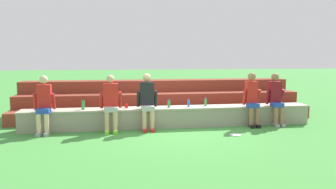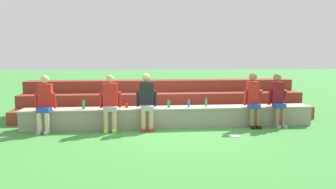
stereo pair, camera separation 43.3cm
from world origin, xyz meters
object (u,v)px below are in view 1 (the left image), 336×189
object	(u,v)px
person_far_left	(44,103)
water_bottle_near_right	(189,103)
person_right_of_center	(252,98)
person_far_right	(276,98)
water_bottle_near_left	(206,102)
person_center	(147,100)
water_bottle_mid_right	(83,105)
frisbee	(235,135)
person_left_of_center	(111,102)
water_bottle_center_gap	(169,104)
plastic_cup_right_end	(126,106)

from	to	relation	value
person_far_left	water_bottle_near_right	size ratio (longest dim) A/B	6.43
person_right_of_center	person_far_right	bearing A→B (deg)	2.37
water_bottle_near_right	water_bottle_near_left	world-z (taller)	water_bottle_near_left
person_center	water_bottle_mid_right	xyz separation A→B (m)	(-1.63, 0.25, -0.12)
water_bottle_near_right	frisbee	distance (m)	1.62
person_left_of_center	water_bottle_near_right	xyz separation A→B (m)	(2.07, 0.29, -0.12)
person_far_left	person_far_right	xyz separation A→B (m)	(6.08, 0.04, 0.01)
water_bottle_near_left	person_center	bearing A→B (deg)	-168.38
water_bottle_center_gap	plastic_cup_right_end	size ratio (longest dim) A/B	1.89
water_bottle_mid_right	water_bottle_center_gap	bearing A→B (deg)	-0.59
person_center	person_far_right	size ratio (longest dim) A/B	1.01
water_bottle_near_right	water_bottle_center_gap	bearing A→B (deg)	-179.34
water_bottle_near_right	plastic_cup_right_end	size ratio (longest dim) A/B	2.03
person_far_left	person_center	world-z (taller)	person_center
person_left_of_center	person_far_right	distance (m)	4.47
water_bottle_center_gap	plastic_cup_right_end	distance (m)	1.13
person_left_of_center	water_bottle_mid_right	bearing A→B (deg)	156.90
water_bottle_mid_right	water_bottle_near_left	bearing A→B (deg)	1.50
person_far_left	person_right_of_center	size ratio (longest dim) A/B	0.98
water_bottle_near_left	water_bottle_center_gap	bearing A→B (deg)	-174.03
person_center	water_bottle_near_left	xyz separation A→B (m)	(1.64, 0.34, -0.14)
water_bottle_center_gap	water_bottle_near_right	distance (m)	0.54
person_center	water_bottle_near_right	bearing A→B (deg)	11.65
person_left_of_center	plastic_cup_right_end	world-z (taller)	person_left_of_center
water_bottle_mid_right	person_left_of_center	bearing A→B (deg)	-23.10
water_bottle_near_right	frisbee	bearing A→B (deg)	-53.22
person_left_of_center	water_bottle_near_right	size ratio (longest dim) A/B	6.43
person_far_right	frisbee	distance (m)	1.95
person_far_left	water_bottle_near_left	size ratio (longest dim) A/B	6.31
person_right_of_center	person_left_of_center	bearing A→B (deg)	-179.47
water_bottle_near_right	person_center	bearing A→B (deg)	-168.35
plastic_cup_right_end	water_bottle_near_right	bearing A→B (deg)	-3.13
water_bottle_center_gap	water_bottle_near_right	size ratio (longest dim) A/B	0.93
person_left_of_center	plastic_cup_right_end	distance (m)	0.58
person_right_of_center	water_bottle_center_gap	xyz separation A→B (m)	(-2.25, 0.25, -0.15)
water_bottle_near_right	plastic_cup_right_end	xyz separation A→B (m)	(-1.67, 0.09, -0.05)
person_left_of_center	frisbee	world-z (taller)	person_left_of_center
water_bottle_center_gap	water_bottle_mid_right	bearing A→B (deg)	179.41
person_far_left	person_center	distance (m)	2.54
water_bottle_near_right	water_bottle_near_left	distance (m)	0.51
person_far_left	person_far_right	world-z (taller)	person_far_right
water_bottle_center_gap	water_bottle_mid_right	size ratio (longest dim) A/B	0.79
water_bottle_center_gap	water_bottle_near_left	xyz separation A→B (m)	(1.04, 0.11, 0.01)
person_left_of_center	water_bottle_center_gap	world-z (taller)	person_left_of_center
person_right_of_center	water_bottle_center_gap	world-z (taller)	person_right_of_center
person_far_left	frisbee	size ratio (longest dim) A/B	5.37
person_center	frisbee	distance (m)	2.38
person_far_left	water_bottle_center_gap	distance (m)	3.15
water_bottle_near_left	frisbee	distance (m)	1.49
person_far_right	water_bottle_near_left	world-z (taller)	person_far_right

